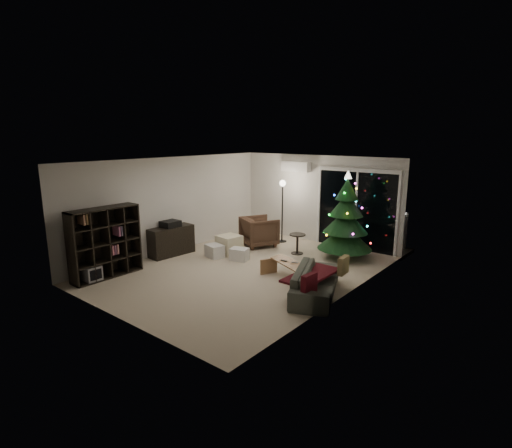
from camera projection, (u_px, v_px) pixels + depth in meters
The scene contains 18 objects.
room at pixel (297, 219), 9.88m from camera, with size 6.50×7.51×2.60m.
bookshelf at pixel (101, 241), 8.76m from camera, with size 0.39×1.54×1.54m, color black, non-canonical shape.
media_cabinet at pixel (171, 241), 10.32m from camera, with size 0.45×1.19×0.75m, color black.
stereo at pixel (170, 224), 10.22m from camera, with size 0.38×0.45×0.16m, color black.
armchair at pixel (259, 231), 11.17m from camera, with size 0.88×0.90×0.82m, color #4E362C.
ottoman at pixel (229, 245), 10.46m from camera, with size 0.54×0.54×0.49m, color beige.
cardboard_box_a at pixel (215, 251), 10.17m from camera, with size 0.45×0.35×0.32m, color white.
cardboard_box_b at pixel (239, 254), 9.93m from camera, with size 0.43×0.32×0.30m, color white.
side_table at pixel (297, 244), 10.44m from camera, with size 0.43×0.43×0.53m, color black.
floor_lamp at pixel (282, 212), 11.49m from camera, with size 0.28×0.28×1.74m, color black.
sofa at pixel (315, 282), 7.72m from camera, with size 1.88×0.73×0.55m, color #40473B.
sofa_throw at pixel (311, 275), 7.75m from camera, with size 0.59×1.35×0.05m, color #3A070C.
cushion_a at pixel (343, 265), 8.01m from camera, with size 0.11×0.36×0.36m, color #776D4D.
cushion_b at pixel (309, 284), 7.02m from camera, with size 0.11×0.36×0.36m, color #3A070C.
coffee_table at pixel (289, 271), 8.61m from camera, with size 1.19×0.42×0.38m, color #986C45, non-canonical shape.
remote_a at pixel (284, 261), 8.66m from camera, with size 0.15×0.04×0.02m, color black.
remote_b at pixel (295, 262), 8.55m from camera, with size 0.14×0.04×0.02m, color slate.
christmas_tree at pixel (346, 215), 9.89m from camera, with size 1.37×1.37×2.20m, color #17401F.
Camera 1 is at (5.73, -6.67, 3.06)m, focal length 28.00 mm.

